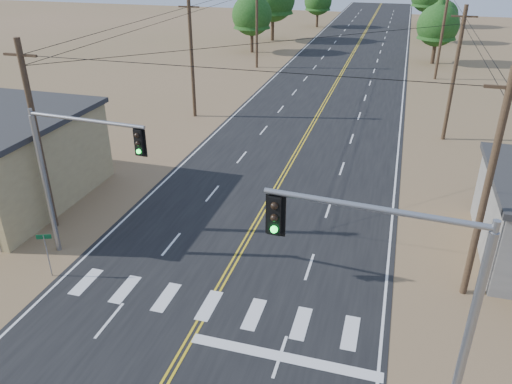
% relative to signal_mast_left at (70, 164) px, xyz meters
% --- Properties ---
extents(road, '(15.00, 200.00, 0.02)m').
position_rel_signal_mast_left_xyz_m(road, '(7.18, 20.11, -4.95)').
color(road, black).
rests_on(road, ground).
extents(utility_pole_left_near, '(1.80, 0.30, 10.00)m').
position_rel_signal_mast_left_xyz_m(utility_pole_left_near, '(-3.32, 2.11, 0.16)').
color(utility_pole_left_near, '#4C3826').
rests_on(utility_pole_left_near, ground).
extents(utility_pole_left_mid, '(1.80, 0.30, 10.00)m').
position_rel_signal_mast_left_xyz_m(utility_pole_left_mid, '(-3.32, 22.11, 0.16)').
color(utility_pole_left_mid, '#4C3826').
rests_on(utility_pole_left_mid, ground).
extents(utility_pole_left_far, '(1.80, 0.30, 10.00)m').
position_rel_signal_mast_left_xyz_m(utility_pole_left_far, '(-3.32, 42.11, 0.16)').
color(utility_pole_left_far, '#4C3826').
rests_on(utility_pole_left_far, ground).
extents(utility_pole_right_near, '(1.80, 0.30, 10.00)m').
position_rel_signal_mast_left_xyz_m(utility_pole_right_near, '(17.68, 2.11, 0.16)').
color(utility_pole_right_near, '#4C3826').
rests_on(utility_pole_right_near, ground).
extents(utility_pole_right_mid, '(1.80, 0.30, 10.00)m').
position_rel_signal_mast_left_xyz_m(utility_pole_right_mid, '(17.68, 22.11, 0.16)').
color(utility_pole_right_mid, '#4C3826').
rests_on(utility_pole_right_mid, ground).
extents(utility_pole_right_far, '(1.80, 0.30, 10.00)m').
position_rel_signal_mast_left_xyz_m(utility_pole_right_far, '(17.68, 42.11, 0.16)').
color(utility_pole_right_far, '#4C3826').
rests_on(utility_pole_right_far, ground).
extents(signal_mast_left, '(5.87, 0.75, 7.36)m').
position_rel_signal_mast_left_xyz_m(signal_mast_left, '(0.00, 0.00, 0.00)').
color(signal_mast_left, gray).
rests_on(signal_mast_left, ground).
extents(signal_mast_right, '(6.06, 0.71, 7.91)m').
position_rel_signal_mast_left_xyz_m(signal_mast_right, '(14.78, -5.77, 0.35)').
color(signal_mast_right, gray).
rests_on(signal_mast_right, ground).
extents(street_sign, '(0.62, 0.27, 2.23)m').
position_rel_signal_mast_left_xyz_m(street_sign, '(-0.62, -1.89, -3.46)').
color(street_sign, gray).
rests_on(street_sign, ground).
extents(tree_left_near, '(5.42, 5.42, 9.04)m').
position_rel_signal_mast_left_xyz_m(tree_left_near, '(-6.57, 51.03, 0.57)').
color(tree_left_near, '#3F2D1E').
rests_on(tree_left_near, ground).
extents(tree_right_near, '(5.09, 5.09, 8.48)m').
position_rel_signal_mast_left_xyz_m(tree_right_near, '(17.60, 50.50, 0.23)').
color(tree_right_near, '#3F2D1E').
rests_on(tree_right_near, ground).
extents(tree_right_mid, '(4.36, 4.36, 7.26)m').
position_rel_signal_mast_left_xyz_m(tree_right_mid, '(18.97, 66.15, -0.52)').
color(tree_right_mid, '#3F2D1E').
rests_on(tree_right_mid, ground).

